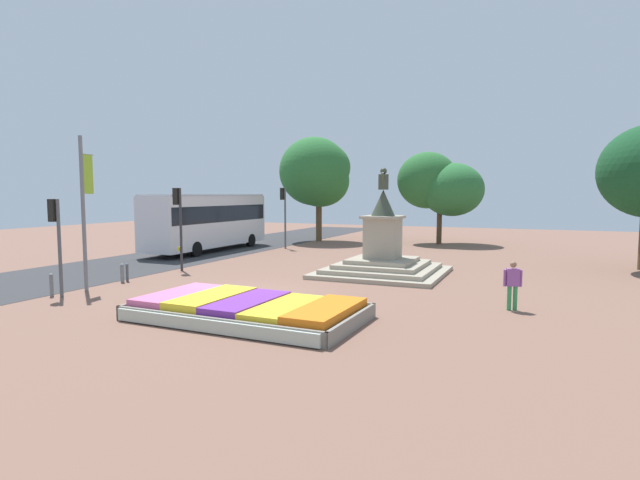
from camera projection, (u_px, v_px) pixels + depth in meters
ground_plane at (244, 295)px, 18.20m from camera, size 83.01×83.01×0.00m
street_asphalt_strip at (56, 277)px, 22.09m from camera, size 6.77×72.63×0.01m
flower_planter at (246, 309)px, 14.65m from camera, size 6.82×3.76×0.61m
statue_monument at (383, 256)px, 22.79m from camera, size 5.48×5.48×4.85m
traffic_light_near_crossing at (56, 228)px, 17.60m from camera, size 0.42×0.31×3.49m
traffic_light_mid_block at (179, 214)px, 23.73m from camera, size 0.42×0.31×3.96m
traffic_light_far_corner at (284, 206)px, 33.50m from camera, size 0.42×0.30×4.09m
banner_pole at (84, 209)px, 18.63m from camera, size 0.16×0.71×5.82m
city_bus at (208, 219)px, 32.15m from camera, size 2.61×10.32×3.65m
pedestrian_with_handbag at (513, 282)px, 15.67m from camera, size 0.55×0.32×1.56m
kerb_bollard_mid_a at (51, 284)px, 17.87m from camera, size 0.14×0.14×0.83m
kerb_bollard_mid_b at (122, 272)px, 20.69m from camera, size 0.17×0.17×0.80m
kerb_bollard_north at (127, 272)px, 20.90m from camera, size 0.12×0.12×0.77m
park_tree_far_left at (441, 185)px, 36.62m from camera, size 6.29×4.85×6.78m
park_tree_behind_statue at (316, 172)px, 38.48m from camera, size 5.48×5.81×8.04m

